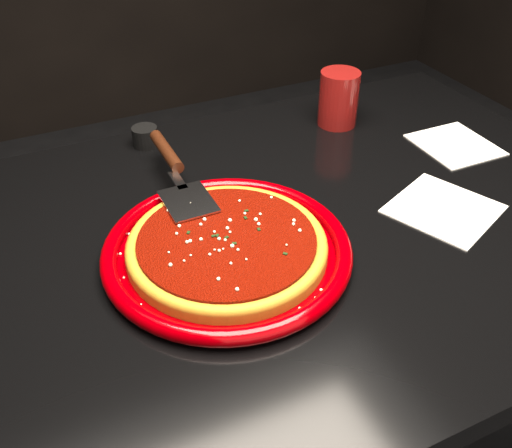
{
  "coord_description": "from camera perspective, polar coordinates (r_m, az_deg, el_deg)",
  "views": [
    {
      "loc": [
        -0.33,
        -0.62,
        1.28
      ],
      "look_at": [
        -0.03,
        -0.0,
        0.77
      ],
      "focal_mm": 40.0,
      "sensor_mm": 36.0,
      "label": 1
    }
  ],
  "objects": [
    {
      "name": "cup",
      "position": [
        1.16,
        8.26,
        12.31
      ],
      "size": [
        0.09,
        0.09,
        0.11
      ],
      "primitive_type": "cylinder",
      "rotation": [
        0.0,
        0.0,
        0.19
      ],
      "color": "maroon",
      "rests_on": "table"
    },
    {
      "name": "napkin_b",
      "position": [
        1.16,
        19.28,
        7.48
      ],
      "size": [
        0.14,
        0.15,
        0.0
      ],
      "primitive_type": "cube",
      "rotation": [
        0.0,
        0.0,
        -0.01
      ],
      "color": "silver",
      "rests_on": "table"
    },
    {
      "name": "parmesan_dusting",
      "position": [
        0.8,
        -2.95,
        -1.31
      ],
      "size": [
        0.25,
        0.25,
        0.01
      ],
      "primitive_type": null,
      "color": "beige",
      "rests_on": "plate"
    },
    {
      "name": "pizza_server",
      "position": [
        0.94,
        -7.87,
        5.18
      ],
      "size": [
        0.09,
        0.31,
        0.02
      ],
      "primitive_type": null,
      "rotation": [
        0.0,
        0.0,
        -0.0
      ],
      "color": "silver",
      "rests_on": "plate"
    },
    {
      "name": "pizza_sauce",
      "position": [
        0.81,
        -2.94,
        -1.71
      ],
      "size": [
        0.27,
        0.27,
        0.01
      ],
      "primitive_type": "cylinder",
      "rotation": [
        0.0,
        0.0,
        -0.07
      ],
      "color": "#6F0C02",
      "rests_on": "plate"
    },
    {
      "name": "pizza_crust",
      "position": [
        0.81,
        -2.91,
        -2.38
      ],
      "size": [
        0.31,
        0.31,
        0.01
      ],
      "primitive_type": "cylinder",
      "rotation": [
        0.0,
        0.0,
        -0.07
      ],
      "color": "#906419",
      "rests_on": "plate"
    },
    {
      "name": "plate",
      "position": [
        0.82,
        -2.9,
        -2.6
      ],
      "size": [
        0.38,
        0.38,
        0.03
      ],
      "primitive_type": "cylinder",
      "rotation": [
        0.0,
        0.0,
        -0.07
      ],
      "color": "#750002",
      "rests_on": "table"
    },
    {
      "name": "basil_flecks",
      "position": [
        0.8,
        -2.95,
        -1.37
      ],
      "size": [
        0.23,
        0.23,
        0.0
      ],
      "primitive_type": null,
      "color": "black",
      "rests_on": "plate"
    },
    {
      "name": "pizza_crust_rim",
      "position": [
        0.81,
        -2.92,
        -1.99
      ],
      "size": [
        0.31,
        0.31,
        0.02
      ],
      "primitive_type": "torus",
      "rotation": [
        0.0,
        0.0,
        -0.07
      ],
      "color": "#906419",
      "rests_on": "plate"
    },
    {
      "name": "ramekin",
      "position": [
        1.11,
        -11.03,
        8.59
      ],
      "size": [
        0.06,
        0.06,
        0.04
      ],
      "primitive_type": "cylinder",
      "rotation": [
        0.0,
        0.0,
        0.21
      ],
      "color": "black",
      "rests_on": "table"
    },
    {
      "name": "napkin_a",
      "position": [
        0.97,
        18.25,
        1.44
      ],
      "size": [
        0.2,
        0.2,
        0.0
      ],
      "primitive_type": "cube",
      "rotation": [
        0.0,
        0.0,
        0.4
      ],
      "color": "silver",
      "rests_on": "table"
    },
    {
      "name": "table",
      "position": [
        1.15,
        1.51,
        -15.37
      ],
      "size": [
        1.2,
        0.8,
        0.75
      ],
      "primitive_type": "cube",
      "color": "black",
      "rests_on": "floor"
    }
  ]
}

